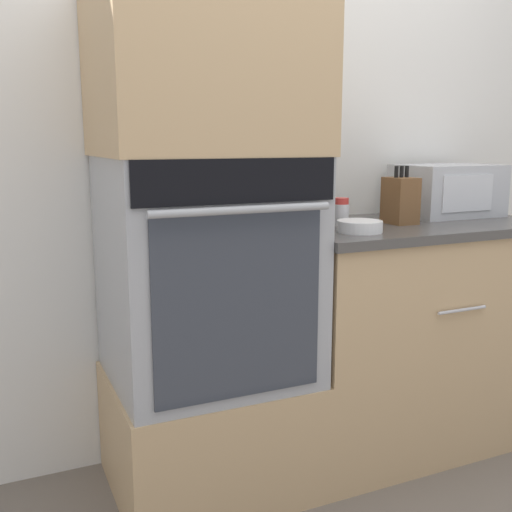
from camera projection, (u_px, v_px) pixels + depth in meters
name	position (u px, v px, depth m)	size (l,w,h in m)	color
ground_plane	(331.00, 503.00, 2.11)	(12.00, 12.00, 0.00)	#6B6056
wall_back	(258.00, 142.00, 2.44)	(8.00, 0.05, 2.50)	silver
oven_cabinet_base	(209.00, 430.00, 2.20)	(0.69, 0.60, 0.43)	tan
wall_oven	(207.00, 269.00, 2.08)	(0.67, 0.64, 0.78)	#9EA0A5
oven_cabinet_upper	(203.00, 68.00, 1.95)	(0.69, 0.60, 0.57)	tan
counter_unit	(406.00, 332.00, 2.50)	(1.08, 0.63, 0.93)	tan
microwave	(447.00, 190.00, 2.60)	(0.42, 0.31, 0.22)	#B2B5BA
knife_block	(400.00, 200.00, 2.35)	(0.10, 0.13, 0.23)	brown
bowl	(360.00, 226.00, 2.15)	(0.16, 0.16, 0.04)	white
condiment_jar_near	(319.00, 207.00, 2.47)	(0.05, 0.05, 0.11)	#427047
condiment_jar_mid	(341.00, 212.00, 2.31)	(0.06, 0.06, 0.11)	silver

